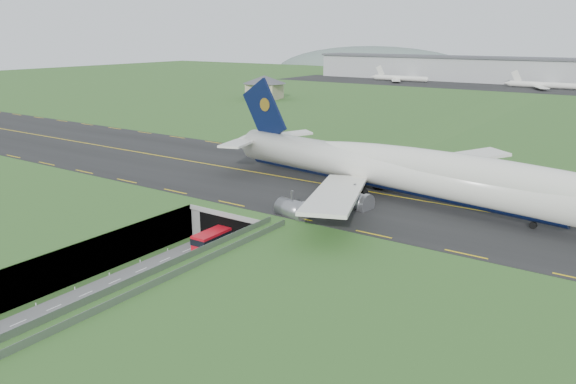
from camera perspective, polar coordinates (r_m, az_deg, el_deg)
The scene contains 10 objects.
ground at distance 92.95m, azimuth -9.53°, elevation -6.79°, with size 900.00×900.00×0.00m, color #325D25.
airfield_deck at distance 91.84m, azimuth -9.62°, elevation -5.06°, with size 800.00×800.00×6.00m, color gray.
trench_road at distance 88.17m, azimuth -12.94°, elevation -8.20°, with size 12.00×75.00×0.20m, color slate.
taxiway at distance 115.57m, azimuth 1.71°, elevation 1.13°, with size 800.00×44.00×0.18m, color black.
tunnel_portal at distance 103.59m, azimuth -3.21°, elevation -2.23°, with size 17.00×22.30×6.00m.
guideway at distance 71.51m, azimuth -14.01°, elevation -9.55°, with size 3.00×53.00×7.05m.
jumbo_jet at distance 101.85m, azimuth 12.97°, elevation 1.91°, with size 98.71×62.26×20.82m.
shuttle_tram at distance 95.71m, azimuth -7.55°, elevation -4.86°, with size 3.30×8.24×3.32m.
service_building at distance 262.77m, azimuth -2.40°, elevation 10.79°, with size 23.81×23.81×10.84m.
cargo_terminal at distance 366.07m, azimuth 25.47°, elevation 10.97°, with size 320.00×67.00×15.60m.
Camera 1 is at (60.58, -60.96, 35.40)m, focal length 35.00 mm.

